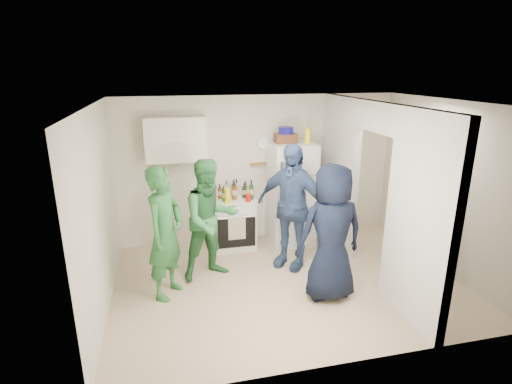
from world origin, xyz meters
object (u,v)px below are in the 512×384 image
Objects in this scene: person_green_center at (211,220)px; wicker_basket at (286,138)px; stove at (233,223)px; person_navy at (331,233)px; yellow_cup_stack_top at (308,136)px; fridge at (291,194)px; person_denim at (291,207)px; person_green_left at (165,233)px; blue_bowl at (286,130)px; person_nook at (412,214)px.

wicker_basket is at bearing 17.00° from person_green_center.
person_navy reaches higher than stove.
person_navy is at bearing -98.76° from yellow_cup_stack_top.
person_denim is at bearing -107.95° from fridge.
fridge is 0.92× the size of person_denim.
person_denim is (1.21, 0.06, 0.08)m from person_green_center.
person_green_left is 0.98× the size of person_navy.
fridge is at bearing -26.57° from blue_bowl.
person_denim is at bearing -14.48° from person_green_center.
stove is 1.09m from fridge.
stove is 3.56× the size of blue_bowl.
person_green_left is (-1.11, -1.29, 0.46)m from stove.
yellow_cup_stack_top is at bearing -24.44° from fridge.
person_navy is (1.43, -0.89, 0.03)m from person_green_center.
wicker_basket reaches higher than person_green_left.
stove is 0.48× the size of person_green_left.
stove is 1.77m from person_green_left.
stove is at bearing -8.63° from person_green_left.
yellow_cup_stack_top is 1.99m from person_nook.
person_denim is (1.84, 0.43, 0.07)m from person_green_left.
person_navy is at bearing -49.41° from person_green_center.
blue_bowl is at bearing 154.89° from yellow_cup_stack_top.
person_green_center is 2.96m from person_nook.
stove is 1.24m from person_denim.
person_nook is (1.56, -1.34, -1.09)m from blue_bowl.
fridge is at bearing 155.56° from yellow_cup_stack_top.
person_denim is (-0.17, -0.88, -1.00)m from blue_bowl.
person_green_center is (-1.47, -0.90, -0.00)m from fridge.
stove is at bearing 173.84° from person_denim.
person_denim reaches higher than person_green_left.
person_green_center is at bearing -117.39° from stove.
person_green_left is at bearing -167.11° from person_green_center.
stove is at bearing -178.72° from wicker_basket.
person_nook is at bearing -28.18° from stove.
person_denim is at bearing -78.62° from person_navy.
person_green_center is at bearing -33.99° from person_navy.
fridge is 1.08m from blue_bowl.
wicker_basket is at bearing 154.89° from yellow_cup_stack_top.
person_nook reaches higher than stove.
person_navy is (0.06, -1.84, -0.92)m from wicker_basket.
person_navy is at bearing -88.13° from blue_bowl.
person_green_center is 1.21m from person_denim.
stove is 1.13m from person_green_center.
person_green_center is at bearing -27.65° from person_green_left.
fridge is at bearing -113.24° from person_nook.
person_green_left is 1.03× the size of person_nook.
blue_bowl is (0.00, 0.00, 0.13)m from wicker_basket.
yellow_cup_stack_top reaches higher than person_denim.
stove is 0.49× the size of fridge.
person_green_left is 0.73m from person_green_center.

